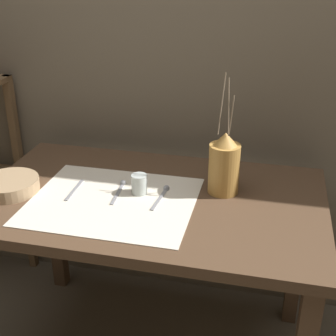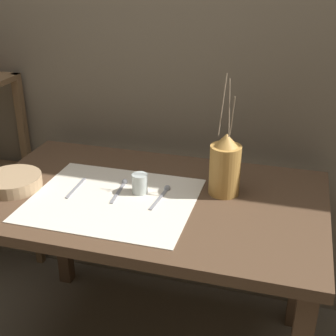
% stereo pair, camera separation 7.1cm
% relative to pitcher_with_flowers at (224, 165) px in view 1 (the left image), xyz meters
% --- Properties ---
extents(stone_wall_back, '(7.00, 0.06, 2.40)m').
position_rel_pitcher_with_flowers_xyz_m(stone_wall_back, '(-0.26, 0.40, 0.33)').
color(stone_wall_back, '#6B5E4C').
rests_on(stone_wall_back, ground_plane).
extents(wooden_table, '(1.27, 0.77, 0.76)m').
position_rel_pitcher_with_flowers_xyz_m(wooden_table, '(-0.26, -0.09, -0.21)').
color(wooden_table, '#4C3523').
rests_on(wooden_table, ground_plane).
extents(linen_cloth, '(0.59, 0.49, 0.00)m').
position_rel_pitcher_with_flowers_xyz_m(linen_cloth, '(-0.38, -0.16, -0.11)').
color(linen_cloth, beige).
rests_on(linen_cloth, wooden_table).
extents(pitcher_with_flowers, '(0.11, 0.11, 0.45)m').
position_rel_pitcher_with_flowers_xyz_m(pitcher_with_flowers, '(0.00, 0.00, 0.00)').
color(pitcher_with_flowers, '#B7843D').
rests_on(pitcher_with_flowers, wooden_table).
extents(wooden_bowl, '(0.22, 0.22, 0.05)m').
position_rel_pitcher_with_flowers_xyz_m(wooden_bowl, '(-0.77, -0.18, -0.08)').
color(wooden_bowl, '#9E7F5B').
rests_on(wooden_bowl, wooden_table).
extents(glass_tumbler_near, '(0.06, 0.06, 0.07)m').
position_rel_pitcher_with_flowers_xyz_m(glass_tumbler_near, '(-0.30, -0.09, -0.07)').
color(glass_tumbler_near, '#B7C1BC').
rests_on(glass_tumbler_near, wooden_table).
extents(fork_inner, '(0.02, 0.17, 0.00)m').
position_rel_pitcher_with_flowers_xyz_m(fork_inner, '(-0.54, -0.12, -0.10)').
color(fork_inner, gray).
rests_on(fork_inner, wooden_table).
extents(spoon_inner, '(0.03, 0.18, 0.02)m').
position_rel_pitcher_with_flowers_xyz_m(spoon_inner, '(-0.38, -0.06, -0.10)').
color(spoon_inner, gray).
rests_on(spoon_inner, wooden_table).
extents(spoon_outer, '(0.03, 0.18, 0.02)m').
position_rel_pitcher_with_flowers_xyz_m(spoon_outer, '(-0.21, -0.07, -0.10)').
color(spoon_outer, gray).
rests_on(spoon_outer, wooden_table).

